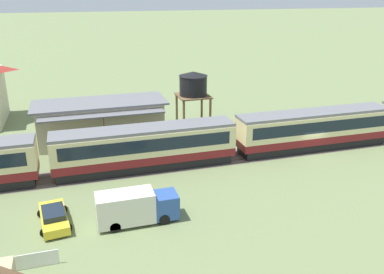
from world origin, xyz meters
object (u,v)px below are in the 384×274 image
(water_tower, at_px, (193,85))
(delivery_truck_blue, at_px, (135,207))
(station_building, at_px, (101,121))
(parked_car_yellow, at_px, (54,217))
(passenger_train, at_px, (237,136))

(water_tower, height_order, delivery_truck_blue, water_tower)
(water_tower, xyz_separation_m, delivery_truck_blue, (-10.30, -19.03, -4.36))
(station_building, distance_m, water_tower, 11.59)
(water_tower, relative_size, delivery_truck_blue, 1.21)
(parked_car_yellow, xyz_separation_m, delivery_truck_blue, (5.86, -1.49, 0.68))
(water_tower, distance_m, parked_car_yellow, 24.37)
(passenger_train, height_order, delivery_truck_blue, passenger_train)
(water_tower, height_order, parked_car_yellow, water_tower)
(water_tower, xyz_separation_m, parked_car_yellow, (-16.15, -17.54, -5.04))
(water_tower, distance_m, delivery_truck_blue, 22.07)
(passenger_train, relative_size, parked_car_yellow, 15.47)
(parked_car_yellow, relative_size, delivery_truck_blue, 0.78)
(parked_car_yellow, height_order, delivery_truck_blue, delivery_truck_blue)
(passenger_train, xyz_separation_m, parked_car_yellow, (-17.91, -7.92, -1.73))
(parked_car_yellow, bearing_deg, water_tower, -49.05)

